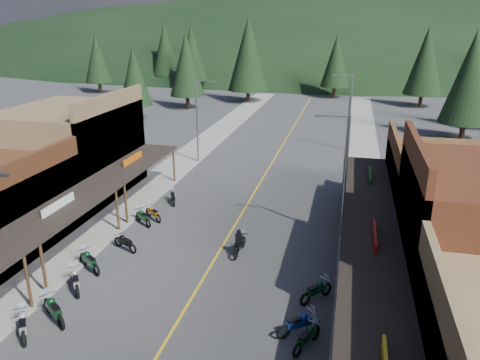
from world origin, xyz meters
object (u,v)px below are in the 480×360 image
Objects in this scene: shop_west_3 at (73,152)px; pedestrian_east_a at (348,304)px; streetlight_3 at (349,109)px; bike_east_8 at (316,290)px; pine_8 at (134,76)px; bike_west_5 at (23,323)px; pine_11 at (471,77)px; bike_west_9 at (125,242)px; bike_west_10 at (143,216)px; bike_west_12 at (173,197)px; bike_west_11 at (153,212)px; pedestrian_east_b at (352,184)px; shop_east_3 at (448,192)px; streetlight_1 at (198,118)px; bike_east_6 at (307,337)px; pine_3 at (336,61)px; pine_7 at (165,50)px; bike_west_8 at (89,260)px; streetlight_2 at (343,172)px; bike_west_7 at (75,280)px; bike_east_7 at (299,322)px; pine_10 at (186,64)px; pine_0 at (97,58)px; pine_1 at (192,52)px; bike_west_6 at (54,308)px; pine_2 at (248,54)px; pine_4 at (425,61)px.

pedestrian_east_a is (21.41, -12.21, -2.57)m from shop_west_3.
streetlight_3 is 3.79× the size of bike_east_8.
bike_west_5 is (15.75, -45.20, -5.35)m from pine_8.
bike_west_9 is at bearing -126.43° from pine_11.
bike_west_10 is at bearing 52.73° from bike_west_5.
bike_west_5 is 16.40m from bike_west_12.
bike_west_11 is 1.20× the size of pedestrian_east_b.
shop_west_3 is at bearing 101.06° from bike_west_10.
shop_east_3 is 23.39m from streetlight_1.
bike_east_6 is at bearing -90.31° from bike_west_10.
pedestrian_east_a is (1.53, -1.46, 0.35)m from bike_east_8.
pine_3 reaches higher than bike_west_11.
pine_7 is at bearing 130.26° from streetlight_3.
bike_west_9 is (0.81, 2.69, -0.08)m from bike_west_8.
bike_west_7 is (-13.00, -9.39, -3.83)m from streetlight_2.
pine_8 is 5.08× the size of bike_west_9.
bike_east_7 is (11.81, 2.88, -0.01)m from bike_west_5.
streetlight_2 is 4.06× the size of bike_west_9.
streetlight_1 is at bearing -44.50° from pedestrian_east_b.
streetlight_2 is 15.75m from bike_west_8.
bike_west_9 is at bearing -98.72° from pine_3.
pine_10 is 7.25× the size of pedestrian_east_a.
pine_0 reaches higher than bike_east_6.
bike_east_8 is at bearing -11.83° from bike_west_5.
bike_west_6 is (18.42, -73.96, -6.57)m from pine_1.
shop_east_3 reaches higher than bike_west_6.
bike_west_5 is 0.99× the size of bike_west_7.
streetlight_2 is at bearing 135.28° from bike_east_7.
streetlight_2 is 78.42m from pine_7.
pine_2 reaches higher than bike_west_11.
bike_east_7 is (11.71, -9.42, 0.03)m from bike_west_10.
pine_2 is at bearing 146.31° from pine_11.
pine_1 is 5.79× the size of bike_east_7.
pine_1 is 1.00× the size of pine_7.
pine_3 reaches higher than bike_east_8.
pine_4 is 1.01× the size of pine_11.
bike_west_6 is at bearing -136.33° from streetlight_2.
shop_west_3 is at bearing -168.83° from bike_east_8.
pine_4 is at bearing 15.52° from pine_10.
streetlight_3 is 32.09m from pine_4.
pine_3 is 0.88× the size of pine_7.
bike_east_7 is at bearing -92.46° from streetlight_3.
pedestrian_east_a is at bearing -99.66° from pine_4.
pine_11 is at bearing -176.10° from pedestrian_east_a.
pine_4 is at bearing 2.72° from bike_west_9.
pine_8 is 0.86× the size of pine_10.
bike_west_11 is (-0.21, 11.91, -0.10)m from bike_west_6.
pine_0 is (-26.22, 50.70, 2.96)m from shop_west_3.
pine_0 is at bearing 55.69° from bike_west_9.
pine_2 is (-16.95, 28.00, 3.53)m from streetlight_3.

